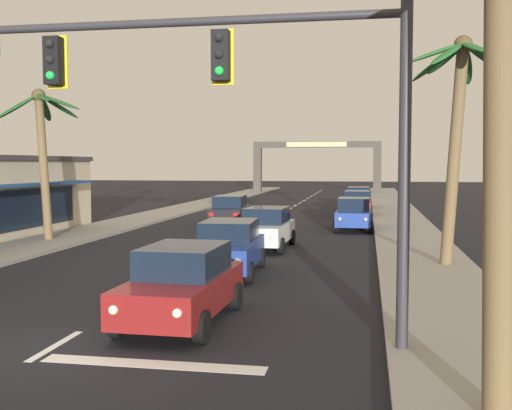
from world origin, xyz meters
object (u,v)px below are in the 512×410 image
at_px(sedan_parked_mid_kerb, 358,198).
at_px(palm_left_second, 42,134).
at_px(sedan_lead_at_stop_bar, 183,284).
at_px(town_gateway_arch, 316,159).
at_px(sedan_fifth_in_queue, 266,228).
at_px(sedan_oncoming_far, 230,210).
at_px(traffic_signal_mast, 228,88).
at_px(palm_right_second, 459,104).
at_px(palm_right_nearest, 500,69).
at_px(sedan_parked_far_kerb, 357,203).
at_px(sedan_third_in_queue, 229,247).
at_px(sedan_parked_nearest_kerb, 354,214).

height_order(sedan_parked_mid_kerb, palm_left_second, palm_left_second).
xyz_separation_m(sedan_lead_at_stop_bar, town_gateway_arch, (-1.88, 58.82, 3.10)).
bearing_deg(sedan_fifth_in_queue, sedan_oncoming_far, 111.36).
distance_m(traffic_signal_mast, palm_right_second, 11.31).
height_order(sedan_lead_at_stop_bar, sedan_fifth_in_queue, same).
bearing_deg(palm_left_second, traffic_signal_mast, -50.14).
bearing_deg(palm_right_nearest, sedan_parked_far_kerb, 93.99).
height_order(sedan_oncoming_far, palm_left_second, palm_left_second).
distance_m(sedan_fifth_in_queue, palm_left_second, 10.74).
bearing_deg(sedan_lead_at_stop_bar, palm_left_second, 129.61).
height_order(sedan_third_in_queue, sedan_parked_mid_kerb, same).
distance_m(traffic_signal_mast, palm_left_second, 17.92).
height_order(sedan_oncoming_far, sedan_parked_nearest_kerb, same).
distance_m(sedan_lead_at_stop_bar, sedan_fifth_in_queue, 11.93).
xyz_separation_m(palm_right_second, town_gateway_arch, (-8.74, 50.48, -1.46)).
distance_m(sedan_oncoming_far, sedan_parked_far_kerb, 10.05).
bearing_deg(palm_left_second, sedan_parked_far_kerb, 50.08).
relative_size(sedan_oncoming_far, town_gateway_arch, 0.31).
bearing_deg(town_gateway_arch, palm_right_nearest, -83.28).
bearing_deg(sedan_parked_far_kerb, sedan_fifth_in_queue, -101.77).
xyz_separation_m(sedan_third_in_queue, sedan_oncoming_far, (-3.31, 14.97, 0.00)).
xyz_separation_m(sedan_third_in_queue, palm_left_second, (-9.79, 6.25, 3.89)).
bearing_deg(sedan_oncoming_far, palm_left_second, -126.63).
bearing_deg(palm_left_second, palm_right_nearest, -46.85).
bearing_deg(sedan_parked_mid_kerb, sedan_fifth_in_queue, -98.35).
bearing_deg(palm_right_nearest, sedan_parked_mid_kerb, 93.32).
bearing_deg(sedan_oncoming_far, town_gateway_arch, 87.37).
bearing_deg(sedan_parked_mid_kerb, sedan_parked_nearest_kerb, -90.08).
xyz_separation_m(sedan_parked_nearest_kerb, sedan_parked_mid_kerb, (0.02, 15.30, 0.00)).
bearing_deg(town_gateway_arch, palm_left_second, -100.01).
xyz_separation_m(sedan_parked_far_kerb, palm_left_second, (-13.40, -16.01, 3.89)).
bearing_deg(palm_right_second, sedan_third_in_queue, -161.68).
bearing_deg(palm_right_nearest, sedan_oncoming_far, 109.88).
bearing_deg(sedan_fifth_in_queue, palm_right_second, -27.29).
bearing_deg(sedan_parked_mid_kerb, sedan_parked_far_kerb, -89.92).
bearing_deg(palm_right_nearest, palm_right_second, 84.32).
xyz_separation_m(traffic_signal_mast, palm_right_second, (5.48, 9.88, 0.53)).
distance_m(traffic_signal_mast, sedan_fifth_in_queue, 14.13).
distance_m(sedan_third_in_queue, town_gateway_arch, 52.97).
height_order(sedan_parked_far_kerb, palm_right_second, palm_right_second).
relative_size(sedan_fifth_in_queue, sedan_oncoming_far, 0.99).
distance_m(sedan_parked_mid_kerb, sedan_parked_far_kerb, 6.78).
xyz_separation_m(traffic_signal_mast, sedan_parked_nearest_kerb, (1.89, 21.25, -4.02)).
relative_size(sedan_lead_at_stop_bar, sedan_third_in_queue, 0.99).
xyz_separation_m(sedan_lead_at_stop_bar, sedan_third_in_queue, (-0.31, 5.96, 0.00)).
height_order(sedan_lead_at_stop_bar, palm_left_second, palm_left_second).
height_order(palm_left_second, town_gateway_arch, palm_left_second).
distance_m(sedan_third_in_queue, sedan_parked_far_kerb, 22.55).
bearing_deg(sedan_parked_far_kerb, palm_left_second, -129.92).
relative_size(sedan_lead_at_stop_bar, palm_right_nearest, 0.64).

